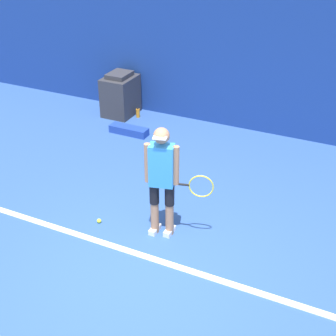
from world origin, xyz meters
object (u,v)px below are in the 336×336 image
at_px(covered_chair, 120,95).
at_px(equipment_bag, 129,130).
at_px(tennis_player, 163,178).
at_px(water_bottle, 138,113).
at_px(tennis_ball, 99,221).

xyz_separation_m(covered_chair, equipment_bag, (0.68, -0.84, -0.38)).
distance_m(tennis_player, equipment_bag, 3.55).
bearing_deg(equipment_bag, covered_chair, 128.90).
height_order(tennis_player, water_bottle, tennis_player).
distance_m(tennis_player, water_bottle, 4.35).
relative_size(covered_chair, equipment_bag, 1.17).
bearing_deg(water_bottle, tennis_player, -56.35).
distance_m(tennis_player, tennis_ball, 1.36).
distance_m(tennis_ball, equipment_bag, 3.13).
bearing_deg(tennis_ball, covered_chair, 115.76).
xyz_separation_m(tennis_ball, water_bottle, (-1.38, 3.75, 0.07)).
xyz_separation_m(tennis_player, equipment_bag, (-2.12, 2.71, -0.87)).
bearing_deg(covered_chair, equipment_bag, -51.10).
relative_size(tennis_ball, covered_chair, 0.07).
bearing_deg(tennis_player, equipment_bag, 113.46).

